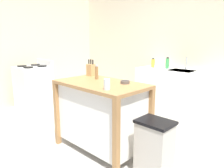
{
  "coord_description": "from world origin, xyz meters",
  "views": [
    {
      "loc": [
        1.89,
        -1.92,
        1.45
      ],
      "look_at": [
        -0.06,
        0.09,
        0.85
      ],
      "focal_mm": 35.06,
      "sensor_mm": 36.0,
      "label": 1
    }
  ],
  "objects_px": {
    "kitchen_island": "(101,113)",
    "bottle_hand_soap": "(167,63)",
    "bottle_dish_soap": "(153,63)",
    "pepper_grinder": "(96,72)",
    "bowl_ceramic_wide": "(125,82)",
    "sink_faucet": "(186,63)",
    "knife_block": "(91,70)",
    "trash_bin": "(154,149)",
    "stove": "(34,88)",
    "drinking_cup": "(107,84)"
  },
  "relations": [
    {
      "from": "kitchen_island",
      "to": "bottle_hand_soap",
      "type": "xyz_separation_m",
      "value": [
        -0.12,
        1.8,
        0.48
      ]
    },
    {
      "from": "kitchen_island",
      "to": "bottle_dish_soap",
      "type": "bearing_deg",
      "value": 102.87
    },
    {
      "from": "pepper_grinder",
      "to": "bottle_hand_soap",
      "type": "height_order",
      "value": "pepper_grinder"
    },
    {
      "from": "pepper_grinder",
      "to": "bottle_dish_soap",
      "type": "height_order",
      "value": "pepper_grinder"
    },
    {
      "from": "bowl_ceramic_wide",
      "to": "sink_faucet",
      "type": "relative_size",
      "value": 0.51
    },
    {
      "from": "bowl_ceramic_wide",
      "to": "bottle_hand_soap",
      "type": "bearing_deg",
      "value": 103.14
    },
    {
      "from": "knife_block",
      "to": "trash_bin",
      "type": "relative_size",
      "value": 0.38
    },
    {
      "from": "bottle_hand_soap",
      "to": "stove",
      "type": "relative_size",
      "value": 0.21
    },
    {
      "from": "kitchen_island",
      "to": "sink_faucet",
      "type": "height_order",
      "value": "sink_faucet"
    },
    {
      "from": "pepper_grinder",
      "to": "trash_bin",
      "type": "relative_size",
      "value": 0.31
    },
    {
      "from": "bowl_ceramic_wide",
      "to": "bottle_dish_soap",
      "type": "distance_m",
      "value": 1.71
    },
    {
      "from": "drinking_cup",
      "to": "pepper_grinder",
      "type": "relative_size",
      "value": 0.6
    },
    {
      "from": "knife_block",
      "to": "bottle_hand_soap",
      "type": "relative_size",
      "value": 1.12
    },
    {
      "from": "pepper_grinder",
      "to": "bottle_dish_soap",
      "type": "relative_size",
      "value": 1.08
    },
    {
      "from": "bottle_hand_soap",
      "to": "knife_block",
      "type": "bearing_deg",
      "value": -102.28
    },
    {
      "from": "bottle_dish_soap",
      "to": "kitchen_island",
      "type": "bearing_deg",
      "value": -77.13
    },
    {
      "from": "sink_faucet",
      "to": "kitchen_island",
      "type": "bearing_deg",
      "value": -95.31
    },
    {
      "from": "bowl_ceramic_wide",
      "to": "pepper_grinder",
      "type": "height_order",
      "value": "pepper_grinder"
    },
    {
      "from": "kitchen_island",
      "to": "bottle_dish_soap",
      "type": "distance_m",
      "value": 1.84
    },
    {
      "from": "bowl_ceramic_wide",
      "to": "trash_bin",
      "type": "relative_size",
      "value": 0.18
    },
    {
      "from": "knife_block",
      "to": "stove",
      "type": "distance_m",
      "value": 1.82
    },
    {
      "from": "drinking_cup",
      "to": "trash_bin",
      "type": "relative_size",
      "value": 0.19
    },
    {
      "from": "sink_faucet",
      "to": "bottle_dish_soap",
      "type": "height_order",
      "value": "sink_faucet"
    },
    {
      "from": "bowl_ceramic_wide",
      "to": "stove",
      "type": "relative_size",
      "value": 0.11
    },
    {
      "from": "bowl_ceramic_wide",
      "to": "drinking_cup",
      "type": "bearing_deg",
      "value": -79.8
    },
    {
      "from": "bowl_ceramic_wide",
      "to": "pepper_grinder",
      "type": "distance_m",
      "value": 0.47
    },
    {
      "from": "kitchen_island",
      "to": "bottle_dish_soap",
      "type": "relative_size",
      "value": 6.39
    },
    {
      "from": "sink_faucet",
      "to": "bottle_dish_soap",
      "type": "distance_m",
      "value": 0.61
    },
    {
      "from": "bottle_hand_soap",
      "to": "stove",
      "type": "xyz_separation_m",
      "value": [
        -2.08,
        -1.62,
        -0.53
      ]
    },
    {
      "from": "trash_bin",
      "to": "bottle_dish_soap",
      "type": "relative_size",
      "value": 3.46
    },
    {
      "from": "pepper_grinder",
      "to": "sink_faucet",
      "type": "bearing_deg",
      "value": 78.2
    },
    {
      "from": "kitchen_island",
      "to": "drinking_cup",
      "type": "height_order",
      "value": "drinking_cup"
    },
    {
      "from": "trash_bin",
      "to": "bottle_dish_soap",
      "type": "distance_m",
      "value": 2.24
    },
    {
      "from": "trash_bin",
      "to": "sink_faucet",
      "type": "xyz_separation_m",
      "value": [
        -0.64,
        1.95,
        0.68
      ]
    },
    {
      "from": "knife_block",
      "to": "sink_faucet",
      "type": "height_order",
      "value": "knife_block"
    },
    {
      "from": "sink_faucet",
      "to": "bottle_hand_soap",
      "type": "relative_size",
      "value": 1.03
    },
    {
      "from": "knife_block",
      "to": "drinking_cup",
      "type": "xyz_separation_m",
      "value": [
        0.79,
        -0.45,
        -0.03
      ]
    },
    {
      "from": "pepper_grinder",
      "to": "trash_bin",
      "type": "distance_m",
      "value": 1.23
    },
    {
      "from": "pepper_grinder",
      "to": "kitchen_island",
      "type": "bearing_deg",
      "value": -28.69
    },
    {
      "from": "bowl_ceramic_wide",
      "to": "stove",
      "type": "height_order",
      "value": "stove"
    },
    {
      "from": "bottle_dish_soap",
      "to": "knife_block",
      "type": "bearing_deg",
      "value": -92.47
    },
    {
      "from": "knife_block",
      "to": "stove",
      "type": "bearing_deg",
      "value": -178.18
    },
    {
      "from": "knife_block",
      "to": "bowl_ceramic_wide",
      "type": "distance_m",
      "value": 0.73
    },
    {
      "from": "kitchen_island",
      "to": "trash_bin",
      "type": "xyz_separation_m",
      "value": [
        0.82,
        -0.02,
        -0.19
      ]
    },
    {
      "from": "sink_faucet",
      "to": "drinking_cup",
      "type": "bearing_deg",
      "value": -86.07
    },
    {
      "from": "bowl_ceramic_wide",
      "to": "bottle_dish_soap",
      "type": "xyz_separation_m",
      "value": [
        -0.66,
        1.58,
        0.04
      ]
    },
    {
      "from": "knife_block",
      "to": "bottle_hand_soap",
      "type": "xyz_separation_m",
      "value": [
        0.34,
        1.56,
        -0.01
      ]
    },
    {
      "from": "sink_faucet",
      "to": "stove",
      "type": "distance_m",
      "value": 3.0
    },
    {
      "from": "bowl_ceramic_wide",
      "to": "trash_bin",
      "type": "bearing_deg",
      "value": -17.43
    },
    {
      "from": "drinking_cup",
      "to": "sink_faucet",
      "type": "height_order",
      "value": "sink_faucet"
    }
  ]
}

